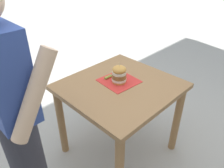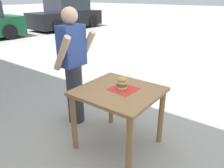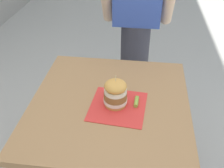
{
  "view_description": "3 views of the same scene",
  "coord_description": "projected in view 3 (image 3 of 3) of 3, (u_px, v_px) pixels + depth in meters",
  "views": [
    {
      "loc": [
        -1.07,
        1.17,
        1.77
      ],
      "look_at": [
        0.0,
        0.1,
        0.84
      ],
      "focal_mm": 35.0,
      "sensor_mm": 36.0,
      "label": 1
    },
    {
      "loc": [
        -1.94,
        -1.35,
        1.83
      ],
      "look_at": [
        0.0,
        0.1,
        0.84
      ],
      "focal_mm": 35.0,
      "sensor_mm": 36.0,
      "label": 2
    },
    {
      "loc": [
        0.16,
        -1.11,
        1.72
      ],
      "look_at": [
        0.0,
        0.1,
        0.84
      ],
      "focal_mm": 42.0,
      "sensor_mm": 36.0,
      "label": 3
    }
  ],
  "objects": [
    {
      "name": "pickle_spear",
      "position": [
        136.0,
        101.0,
        1.44
      ],
      "size": [
        0.03,
        0.08,
        0.02
      ],
      "primitive_type": "cylinder",
      "rotation": [
        0.0,
        1.57,
        1.53
      ],
      "color": "#8EA83D",
      "rests_on": "serving_paper"
    },
    {
      "name": "serving_paper",
      "position": [
        118.0,
        106.0,
        1.43
      ],
      "size": [
        0.32,
        0.32,
        0.0
      ],
      "primitive_type": "cube",
      "rotation": [
        0.0,
        0.0,
        -0.08
      ],
      "color": "red",
      "rests_on": "patio_table"
    },
    {
      "name": "sandwich",
      "position": [
        115.0,
        93.0,
        1.39
      ],
      "size": [
        0.13,
        0.13,
        0.19
      ],
      "color": "gold",
      "rests_on": "serving_paper"
    },
    {
      "name": "diner_across_table",
      "position": [
        136.0,
        24.0,
        2.08
      ],
      "size": [
        0.55,
        0.35,
        1.69
      ],
      "color": "#33333D",
      "rests_on": "ground"
    },
    {
      "name": "patio_table",
      "position": [
        110.0,
        120.0,
        1.54
      ],
      "size": [
        0.88,
        0.93,
        0.79
      ],
      "color": "#9E7247",
      "rests_on": "ground"
    }
  ]
}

